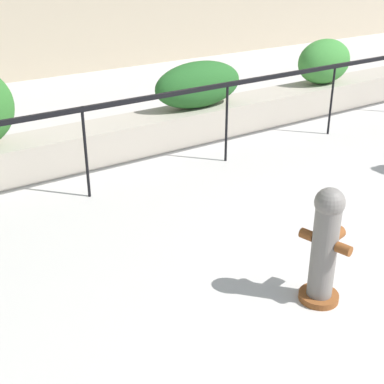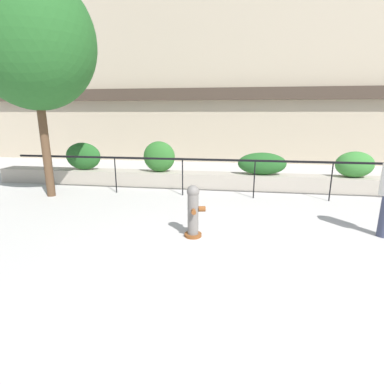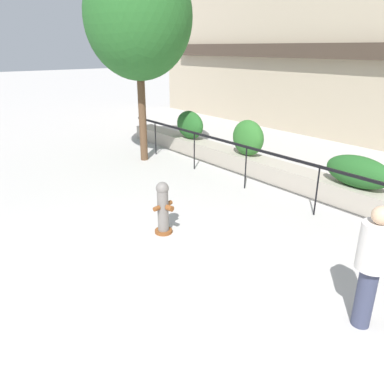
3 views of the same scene
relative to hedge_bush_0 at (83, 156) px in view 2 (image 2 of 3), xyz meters
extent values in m
plane|color=#BCB7B2|center=(5.92, -6.00, -0.98)|extent=(120.00, 120.00, 0.00)
cube|color=tan|center=(5.92, 6.00, 3.02)|extent=(30.00, 1.00, 8.00)
cube|color=#3F3328|center=(5.92, 5.32, 2.38)|extent=(27.00, 0.36, 0.56)
cube|color=#ADA393|center=(5.92, 0.00, -0.73)|extent=(18.00, 0.70, 0.50)
cube|color=black|center=(5.92, -1.10, 0.14)|extent=(15.00, 0.05, 0.06)
cylinder|color=black|center=(-0.51, -1.10, -0.40)|extent=(0.04, 0.04, 1.15)
cylinder|color=black|center=(1.63, -1.10, -0.40)|extent=(0.04, 0.04, 1.15)
cylinder|color=black|center=(3.78, -1.10, -0.40)|extent=(0.04, 0.04, 1.15)
cylinder|color=black|center=(5.92, -1.10, -0.40)|extent=(0.04, 0.04, 1.15)
cylinder|color=black|center=(8.06, -1.10, -0.40)|extent=(0.04, 0.04, 1.15)
ellipsoid|color=#235B23|center=(0.00, 0.00, 0.00)|extent=(1.28, 0.57, 0.96)
ellipsoid|color=#2D6B28|center=(2.77, 0.00, 0.04)|extent=(1.09, 0.63, 1.04)
ellipsoid|color=#235B23|center=(6.20, 0.00, -0.12)|extent=(1.56, 0.62, 0.72)
ellipsoid|color=#387F33|center=(9.03, 0.00, -0.07)|extent=(1.15, 0.70, 0.81)
cylinder|color=brown|center=(4.55, -4.22, -0.95)|extent=(0.42, 0.42, 0.06)
cylinder|color=slate|center=(4.55, -4.22, -0.49)|extent=(0.26, 0.26, 0.85)
sphere|color=slate|center=(4.55, -4.22, -0.02)|extent=(0.25, 0.25, 0.25)
cylinder|color=brown|center=(4.73, -4.18, -0.39)|extent=(0.16, 0.14, 0.11)
cylinder|color=brown|center=(4.59, -4.39, -0.39)|extent=(0.11, 0.14, 0.09)
cylinder|color=brown|center=(4.52, -4.05, -0.39)|extent=(0.11, 0.14, 0.09)
cylinder|color=brown|center=(-0.19, -1.76, 0.45)|extent=(0.24, 0.24, 2.86)
ellipsoid|color=#235B23|center=(-0.19, -1.76, 3.34)|extent=(3.42, 3.08, 3.59)
camera|label=1|loc=(1.43, -6.80, 1.89)|focal=50.00mm
camera|label=2|loc=(5.38, -9.87, 1.47)|focal=28.00mm
camera|label=3|loc=(10.21, -7.94, 2.52)|focal=35.00mm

